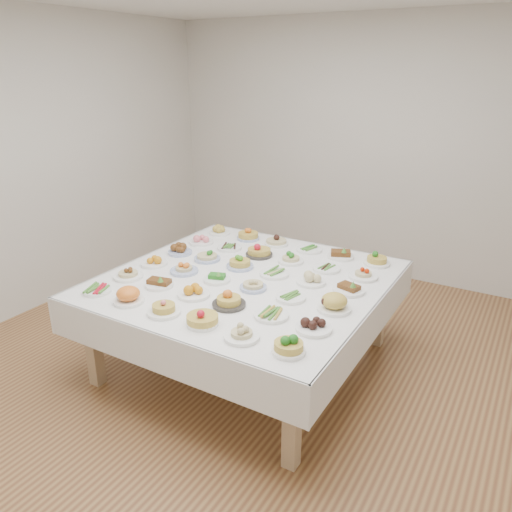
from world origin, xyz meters
The scene contains 38 objects.
room_envelope centered at (0.00, 0.00, 1.83)m, with size 5.02×5.02×2.81m.
display_table centered at (-0.15, 0.08, 0.68)m, with size 2.03×2.03×0.75m.
dish_0 centered at (-0.92, -0.69, 0.77)m, with size 0.20×0.20×0.05m.
dish_1 centered at (-0.61, -0.69, 0.80)m, with size 0.21×0.21×0.11m.
dish_2 centered at (-0.30, -0.69, 0.80)m, with size 0.22×0.22×0.12m.
dish_3 centered at (0.01, -0.69, 0.81)m, with size 0.22×0.22×0.13m.
dish_4 centered at (0.31, -0.70, 0.80)m, with size 0.21×0.21×0.11m.
dish_5 centered at (0.62, -0.70, 0.80)m, with size 0.19×0.19×0.11m.
dish_6 centered at (-0.92, -0.38, 0.80)m, with size 0.22×0.22×0.11m.
dish_7 centered at (-0.61, -0.38, 0.79)m, with size 0.20×0.20×0.10m.
dish_8 centered at (-0.29, -0.38, 0.80)m, with size 0.23×0.23×0.11m.
dish_9 centered at (0.01, -0.38, 0.81)m, with size 0.22×0.22×0.14m.
dish_10 centered at (0.33, -0.37, 0.77)m, with size 0.22×0.22×0.06m.
dish_11 centered at (0.64, -0.39, 0.79)m, with size 0.22×0.22×0.10m.
dish_12 centered at (-0.93, -0.07, 0.79)m, with size 0.21×0.21×0.09m.
dish_13 centered at (-0.62, -0.07, 0.80)m, with size 0.22×0.22×0.11m.
dish_14 centered at (-0.30, -0.08, 0.78)m, with size 0.20×0.20×0.08m.
dish_15 centered at (0.01, -0.07, 0.79)m, with size 0.19×0.19×0.10m.
dish_16 centered at (0.32, -0.08, 0.77)m, with size 0.21×0.21×0.05m.
dish_17 centered at (0.64, -0.08, 0.82)m, with size 0.26×0.26×0.15m.
dish_18 centered at (-0.92, 0.24, 0.79)m, with size 0.20×0.20×0.09m.
dish_19 centered at (-0.62, 0.24, 0.80)m, with size 0.22×0.22×0.12m.
dish_20 centered at (-0.30, 0.23, 0.81)m, with size 0.22×0.22×0.12m.
dish_21 centered at (0.02, 0.24, 0.77)m, with size 0.22×0.22×0.05m.
dish_22 centered at (0.32, 0.24, 0.79)m, with size 0.22×0.22×0.09m.
dish_23 centered at (0.62, 0.24, 0.79)m, with size 0.23×0.23×0.10m.
dish_24 centered at (-0.92, 0.55, 0.80)m, with size 0.22×0.22×0.10m.
dish_25 centered at (-0.61, 0.56, 0.77)m, with size 0.21×0.21×0.05m.
dish_26 centered at (-0.30, 0.54, 0.82)m, with size 0.24×0.23×0.15m.
dish_27 centered at (0.00, 0.55, 0.80)m, with size 0.21×0.21×0.11m.
dish_28 centered at (0.32, 0.54, 0.77)m, with size 0.22×0.22×0.05m.
dish_29 centered at (0.62, 0.54, 0.80)m, with size 0.22×0.22×0.11m.
dish_30 centered at (-0.93, 0.86, 0.79)m, with size 0.20×0.20×0.09m.
dish_31 centered at (-0.61, 0.87, 0.81)m, with size 0.20×0.20×0.13m.
dish_32 centered at (-0.31, 0.86, 0.81)m, with size 0.21×0.21×0.13m.
dish_33 centered at (0.02, 0.87, 0.77)m, with size 0.22×0.22×0.05m.
dish_34 centered at (0.32, 0.85, 0.79)m, with size 0.22×0.22×0.10m.
dish_35 centered at (0.63, 0.86, 0.80)m, with size 0.21×0.21×0.12m.
Camera 1 is at (1.71, -2.89, 2.27)m, focal length 35.00 mm.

